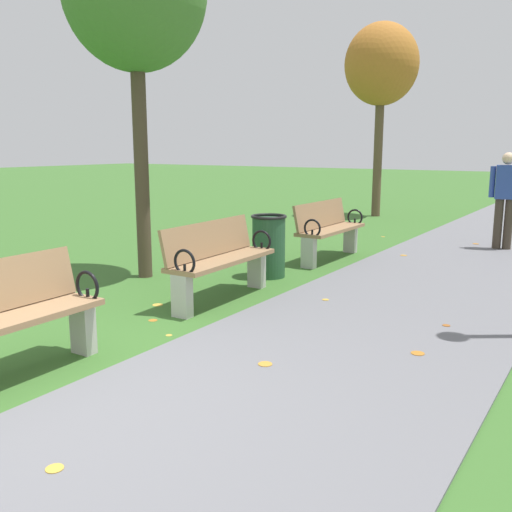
# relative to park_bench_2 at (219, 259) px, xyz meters

# --- Properties ---
(ground_plane) EXTENTS (80.00, 80.00, 0.00)m
(ground_plane) POSITION_rel_park_bench_2_xyz_m (0.50, -2.81, -0.49)
(ground_plane) COLOR #386628
(park_bench_2) EXTENTS (0.52, 1.61, 0.90)m
(park_bench_2) POSITION_rel_park_bench_2_xyz_m (0.00, 0.00, 0.00)
(park_bench_2) COLOR #93704C
(park_bench_2) RESTS_ON ground
(park_bench_3) EXTENTS (0.47, 1.60, 0.90)m
(park_bench_3) POSITION_rel_park_bench_2_xyz_m (-0.00, 2.83, 0.00)
(park_bench_3) COLOR #93704C
(park_bench_3) RESTS_ON ground
(tree_2) EXTENTS (1.77, 1.77, 4.66)m
(tree_2) POSITION_rel_park_bench_2_xyz_m (-1.44, 8.56, 3.15)
(tree_2) COLOR brown
(tree_2) RESTS_ON ground
(pedestrian_walking) EXTENTS (0.52, 0.28, 1.62)m
(pedestrian_walking) POSITION_rel_park_bench_2_xyz_m (2.12, 5.19, 0.44)
(pedestrian_walking) COLOR #3D3328
(pedestrian_walking) RESTS_ON paved_walkway
(trash_bin) EXTENTS (0.48, 0.48, 0.84)m
(trash_bin) POSITION_rel_park_bench_2_xyz_m (-0.15, 1.32, -0.06)
(trash_bin) COLOR #234C2D
(trash_bin) RESTS_ON ground
(scattered_leaves) EXTENTS (4.53, 10.33, 0.02)m
(scattered_leaves) POSITION_rel_park_bench_2_xyz_m (0.80, 0.58, -0.47)
(scattered_leaves) COLOR #AD6B23
(scattered_leaves) RESTS_ON ground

